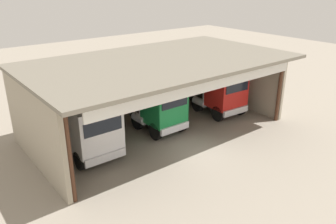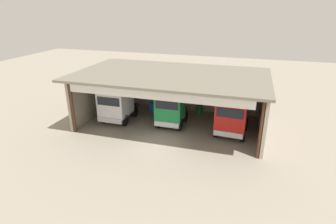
% 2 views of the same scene
% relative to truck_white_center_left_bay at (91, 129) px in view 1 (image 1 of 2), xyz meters
% --- Properties ---
extents(ground_plane, '(80.00, 80.00, 0.00)m').
position_rel_truck_white_center_left_bay_xyz_m(ground_plane, '(5.11, -3.30, -1.75)').
color(ground_plane, gray).
rests_on(ground_plane, ground).
extents(workshop_shed, '(16.31, 9.60, 4.88)m').
position_rel_truck_white_center_left_bay_xyz_m(workshop_shed, '(5.11, 1.55, 1.72)').
color(workshop_shed, '#9E937F').
rests_on(workshop_shed, ground).
extents(truck_white_center_left_bay, '(2.67, 4.61, 3.46)m').
position_rel_truck_white_center_left_bay_xyz_m(truck_white_center_left_bay, '(0.00, 0.00, 0.00)').
color(truck_white_center_left_bay, white).
rests_on(truck_white_center_left_bay, ground).
extents(truck_green_center_right_bay, '(2.47, 4.26, 3.29)m').
position_rel_truck_white_center_left_bay_xyz_m(truck_green_center_right_bay, '(5.14, 0.36, -0.02)').
color(truck_green_center_right_bay, '#197F3D').
rests_on(truck_green_center_right_bay, ground).
extents(truck_red_center_bay, '(2.68, 4.84, 3.32)m').
position_rel_truck_white_center_left_bay_xyz_m(truck_red_center_bay, '(10.48, 0.02, -0.04)').
color(truck_red_center_bay, red).
rests_on(truck_red_center_bay, ground).
extents(oil_drum, '(0.58, 0.58, 0.88)m').
position_rel_truck_white_center_left_bay_xyz_m(oil_drum, '(7.05, 4.06, -1.31)').
color(oil_drum, '#197233').
rests_on(oil_drum, ground).
extents(tool_cart, '(0.90, 0.60, 1.00)m').
position_rel_truck_white_center_left_bay_xyz_m(tool_cart, '(2.48, 3.30, -1.25)').
color(tool_cart, '#1E59A5').
rests_on(tool_cart, ground).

